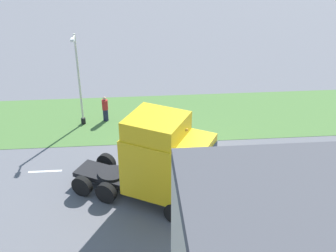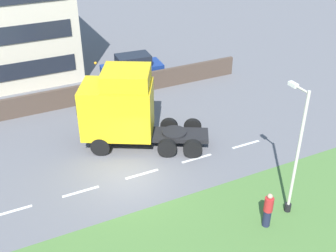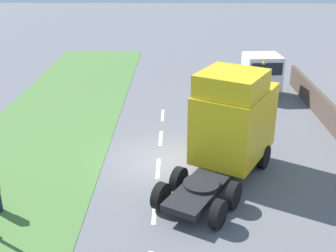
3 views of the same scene
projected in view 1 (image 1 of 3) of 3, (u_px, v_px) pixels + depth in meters
ground_plane at (176, 165)px, 23.26m from camera, size 120.00×120.00×0.00m
grass_verge at (167, 117)px, 28.53m from camera, size 7.00×44.00×0.01m
lane_markings at (163, 166)px, 23.21m from camera, size 0.16×14.60×0.00m
lorry_cab at (162, 162)px, 19.41m from camera, size 5.38×6.97×4.67m
lamp_post at (79, 85)px, 26.22m from camera, size 1.27×0.29×6.00m
pedestrian at (105, 109)px, 27.62m from camera, size 0.39×0.39×1.73m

